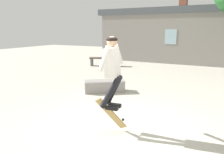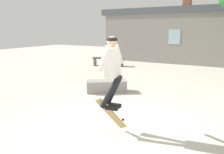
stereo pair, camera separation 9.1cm
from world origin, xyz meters
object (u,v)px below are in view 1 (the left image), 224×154
at_px(park_bench, 105,60).
at_px(skate_ledge, 105,86).
at_px(skater, 112,66).
at_px(skateboard_flipping, 111,113).

distance_m(park_bench, skate_ledge, 5.51).
relative_size(skater, skateboard_flipping, 2.01).
relative_size(park_bench, skate_ledge, 1.36).
height_order(skater, skateboard_flipping, skater).
relative_size(park_bench, skater, 1.29).
bearing_deg(park_bench, skater, -81.43).
height_order(skate_ledge, skater, skater).
xyz_separation_m(park_bench, skate_ledge, (2.64, -4.83, -0.17)).
height_order(park_bench, skate_ledge, park_bench).
bearing_deg(skater, park_bench, 114.74).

